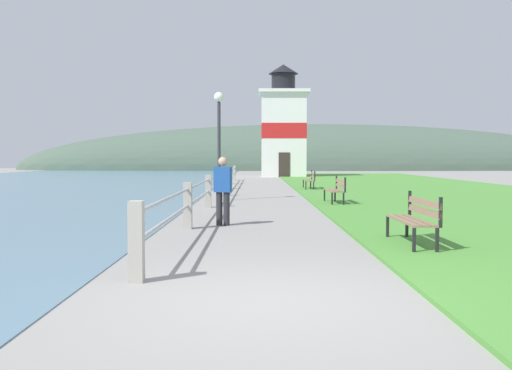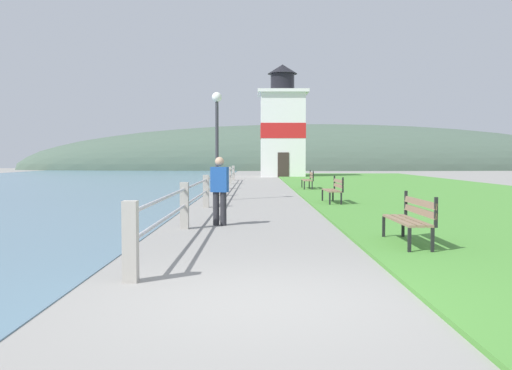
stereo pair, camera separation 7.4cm
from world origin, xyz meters
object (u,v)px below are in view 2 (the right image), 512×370
Objects in this scene: lighthouse at (282,128)px; lamp_post at (217,126)px; park_bench_near at (411,217)px; park_bench_midway at (334,188)px; park_bench_far at (309,179)px; person_strolling at (220,188)px.

lighthouse reaches higher than lamp_post.
park_bench_near and park_bench_midway have the same top height.
park_bench_near and park_bench_far have the same top height.
park_bench_near is 11.91m from lamp_post.
park_bench_midway is 6.91m from person_strolling.
lighthouse is (-0.44, 28.22, 3.46)m from park_bench_midway.
person_strolling is (-3.43, -14.82, 0.32)m from park_bench_far.
person_strolling is at bearing -42.54° from park_bench_near.
lamp_post is (-0.59, 7.74, 1.88)m from person_strolling.
person_strolling is (-3.03, -34.19, -3.14)m from lighthouse.
park_bench_near is at bearing -69.24° from lamp_post.
lamp_post reaches higher than park_bench_near.
park_bench_midway is 4.94m from lamp_post.
lighthouse reaches higher than person_strolling.
person_strolling is at bearing 78.08° from park_bench_far.
park_bench_midway is 0.19× the size of lighthouse.
park_bench_near is 18.02m from park_bench_far.
park_bench_far is 0.49× the size of lamp_post.
park_bench_near is 9.18m from park_bench_midway.
lighthouse reaches higher than park_bench_far.
person_strolling is (-3.56, 3.21, 0.32)m from park_bench_near.
park_bench_midway is at bearing 91.36° from park_bench_far.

